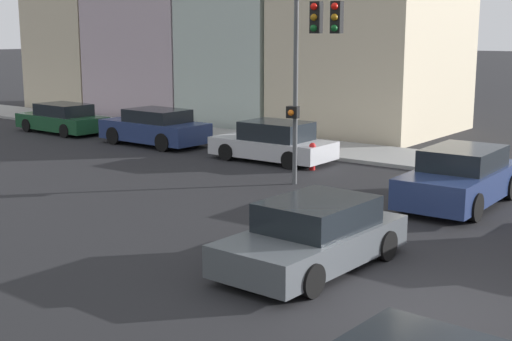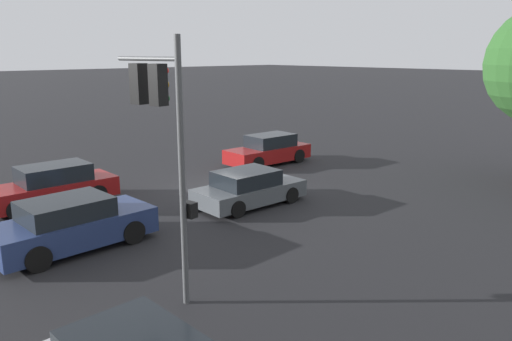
{
  "view_description": "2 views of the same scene",
  "coord_description": "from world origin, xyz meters",
  "px_view_note": "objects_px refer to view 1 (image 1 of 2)",
  "views": [
    {
      "loc": [
        -10.67,
        -4.76,
        4.6
      ],
      "look_at": [
        1.95,
        4.85,
        1.46
      ],
      "focal_mm": 50.0,
      "sensor_mm": 36.0,
      "label": 1
    },
    {
      "loc": [
        12.85,
        15.89,
        5.64
      ],
      "look_at": [
        1.56,
        3.79,
        1.7
      ],
      "focal_mm": 35.0,
      "sensor_mm": 36.0,
      "label": 2
    }
  ],
  "objects_px": {
    "parked_car_1": "(155,128)",
    "parked_car_2": "(62,119)",
    "crossing_car_3": "(314,236)",
    "parked_car_0": "(274,143)",
    "fire_hydrant": "(312,156)",
    "traffic_signal": "(313,46)",
    "crossing_car_2": "(461,178)"
  },
  "relations": [
    {
      "from": "traffic_signal",
      "to": "parked_car_2",
      "type": "bearing_deg",
      "value": -110.09
    },
    {
      "from": "traffic_signal",
      "to": "crossing_car_2",
      "type": "relative_size",
      "value": 1.29
    },
    {
      "from": "traffic_signal",
      "to": "fire_hydrant",
      "type": "xyz_separation_m",
      "value": [
        2.13,
        1.34,
        -3.64
      ]
    },
    {
      "from": "traffic_signal",
      "to": "parked_car_2",
      "type": "relative_size",
      "value": 1.28
    },
    {
      "from": "crossing_car_3",
      "to": "parked_car_1",
      "type": "height_order",
      "value": "parked_car_1"
    },
    {
      "from": "traffic_signal",
      "to": "fire_hydrant",
      "type": "distance_m",
      "value": 4.43
    },
    {
      "from": "crossing_car_3",
      "to": "parked_car_0",
      "type": "height_order",
      "value": "parked_car_0"
    },
    {
      "from": "traffic_signal",
      "to": "crossing_car_3",
      "type": "relative_size",
      "value": 1.38
    },
    {
      "from": "parked_car_0",
      "to": "fire_hydrant",
      "type": "xyz_separation_m",
      "value": [
        -0.55,
        -2.0,
        -0.17
      ]
    },
    {
      "from": "traffic_signal",
      "to": "parked_car_2",
      "type": "xyz_separation_m",
      "value": [
        2.66,
        15.18,
        -3.5
      ]
    },
    {
      "from": "crossing_car_2",
      "to": "fire_hydrant",
      "type": "relative_size",
      "value": 5.04
    },
    {
      "from": "crossing_car_2",
      "to": "fire_hydrant",
      "type": "xyz_separation_m",
      "value": [
        1.67,
        5.76,
        -0.24
      ]
    },
    {
      "from": "parked_car_1",
      "to": "parked_car_2",
      "type": "distance_m",
      "value": 5.9
    },
    {
      "from": "crossing_car_3",
      "to": "parked_car_2",
      "type": "xyz_separation_m",
      "value": [
        8.87,
        19.26,
        -0.01
      ]
    },
    {
      "from": "parked_car_0",
      "to": "parked_car_2",
      "type": "distance_m",
      "value": 11.84
    },
    {
      "from": "traffic_signal",
      "to": "parked_car_1",
      "type": "bearing_deg",
      "value": -116.33
    },
    {
      "from": "fire_hydrant",
      "to": "parked_car_2",
      "type": "bearing_deg",
      "value": 87.81
    },
    {
      "from": "parked_car_1",
      "to": "parked_car_2",
      "type": "relative_size",
      "value": 0.99
    },
    {
      "from": "crossing_car_2",
      "to": "parked_car_1",
      "type": "bearing_deg",
      "value": -100.72
    },
    {
      "from": "parked_car_0",
      "to": "fire_hydrant",
      "type": "relative_size",
      "value": 4.82
    },
    {
      "from": "traffic_signal",
      "to": "parked_car_0",
      "type": "distance_m",
      "value": 5.51
    },
    {
      "from": "parked_car_1",
      "to": "parked_car_0",
      "type": "bearing_deg",
      "value": -178.96
    },
    {
      "from": "crossing_car_2",
      "to": "crossing_car_3",
      "type": "distance_m",
      "value": 6.68
    },
    {
      "from": "crossing_car_3",
      "to": "parked_car_0",
      "type": "distance_m",
      "value": 11.59
    },
    {
      "from": "fire_hydrant",
      "to": "traffic_signal",
      "type": "bearing_deg",
      "value": -147.76
    },
    {
      "from": "parked_car_1",
      "to": "parked_car_2",
      "type": "height_order",
      "value": "parked_car_1"
    },
    {
      "from": "traffic_signal",
      "to": "crossing_car_2",
      "type": "xyz_separation_m",
      "value": [
        0.46,
        -4.42,
        -3.4
      ]
    },
    {
      "from": "parked_car_0",
      "to": "parked_car_2",
      "type": "xyz_separation_m",
      "value": [
        -0.02,
        11.84,
        -0.03
      ]
    },
    {
      "from": "crossing_car_2",
      "to": "fire_hydrant",
      "type": "bearing_deg",
      "value": -107.63
    },
    {
      "from": "parked_car_1",
      "to": "fire_hydrant",
      "type": "bearing_deg",
      "value": 177.07
    },
    {
      "from": "crossing_car_3",
      "to": "fire_hydrant",
      "type": "bearing_deg",
      "value": -145.13
    },
    {
      "from": "crossing_car_3",
      "to": "fire_hydrant",
      "type": "height_order",
      "value": "crossing_car_3"
    }
  ]
}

